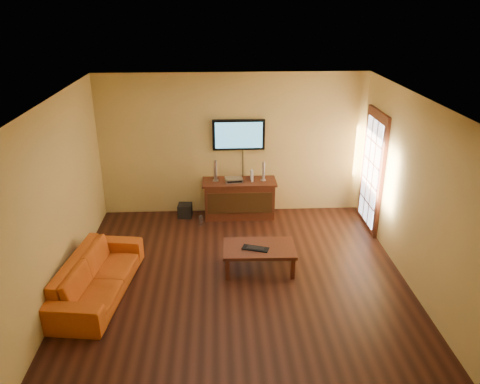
{
  "coord_description": "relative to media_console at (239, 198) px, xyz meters",
  "views": [
    {
      "loc": [
        -0.28,
        -5.96,
        3.95
      ],
      "look_at": [
        0.06,
        0.8,
        1.1
      ],
      "focal_mm": 35.0,
      "sensor_mm": 36.0,
      "label": 1
    }
  ],
  "objects": [
    {
      "name": "speaker_left",
      "position": [
        -0.45,
        0.03,
        0.54
      ],
      "size": [
        0.11,
        0.11,
        0.4
      ],
      "color": "silver",
      "rests_on": "media_console"
    },
    {
      "name": "media_console",
      "position": [
        0.0,
        0.0,
        0.0
      ],
      "size": [
        1.39,
        0.53,
        0.72
      ],
      "color": "#3F190E",
      "rests_on": "ground"
    },
    {
      "name": "keyboard",
      "position": [
        0.15,
        -2.0,
        0.04
      ],
      "size": [
        0.43,
        0.27,
        0.02
      ],
      "color": "black",
      "rests_on": "coffee_table"
    },
    {
      "name": "ground_plane",
      "position": [
        -0.12,
        -2.23,
        -0.36
      ],
      "size": [
        5.0,
        5.0,
        0.0
      ],
      "primitive_type": "plane",
      "color": "black",
      "rests_on": "ground"
    },
    {
      "name": "coffee_table",
      "position": [
        0.21,
        -1.95,
        -0.02
      ],
      "size": [
        1.11,
        0.69,
        0.4
      ],
      "color": "#3F190E",
      "rests_on": "ground"
    },
    {
      "name": "speaker_right",
      "position": [
        0.45,
        0.01,
        0.53
      ],
      "size": [
        0.1,
        0.1,
        0.37
      ],
      "color": "silver",
      "rests_on": "media_console"
    },
    {
      "name": "game_console",
      "position": [
        0.24,
        0.0,
        0.46
      ],
      "size": [
        0.05,
        0.15,
        0.2
      ],
      "primitive_type": "cube",
      "rotation": [
        0.0,
        0.0,
        0.06
      ],
      "color": "white",
      "rests_on": "media_console"
    },
    {
      "name": "bottle",
      "position": [
        -0.73,
        -0.39,
        -0.26
      ],
      "size": [
        0.07,
        0.07,
        0.21
      ],
      "color": "white",
      "rests_on": "ground"
    },
    {
      "name": "sofa",
      "position": [
        -2.13,
        -2.46,
        0.02
      ],
      "size": [
        0.83,
        2.03,
        0.77
      ],
      "primitive_type": "imported",
      "rotation": [
        0.0,
        0.0,
        1.44
      ],
      "color": "#C15315",
      "rests_on": "ground"
    },
    {
      "name": "av_receiver",
      "position": [
        -0.1,
        -0.02,
        0.4
      ],
      "size": [
        0.34,
        0.26,
        0.07
      ],
      "primitive_type": "cube",
      "rotation": [
        0.0,
        0.0,
        0.1
      ],
      "color": "silver",
      "rests_on": "media_console"
    },
    {
      "name": "subwoofer",
      "position": [
        -1.05,
        0.02,
        -0.24
      ],
      "size": [
        0.28,
        0.28,
        0.26
      ],
      "primitive_type": "cube",
      "rotation": [
        0.0,
        0.0,
        -0.09
      ],
      "color": "black",
      "rests_on": "ground"
    },
    {
      "name": "french_door",
      "position": [
        2.34,
        -0.53,
        0.69
      ],
      "size": [
        0.07,
        1.02,
        2.22
      ],
      "color": "#3F190E",
      "rests_on": "ground"
    },
    {
      "name": "television",
      "position": [
        0.0,
        0.22,
        1.19
      ],
      "size": [
        0.98,
        0.08,
        0.58
      ],
      "color": "black",
      "rests_on": "ground"
    },
    {
      "name": "room_walls",
      "position": [
        -0.12,
        -1.6,
        1.32
      ],
      "size": [
        5.0,
        5.0,
        5.0
      ],
      "color": "tan",
      "rests_on": "ground"
    }
  ]
}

